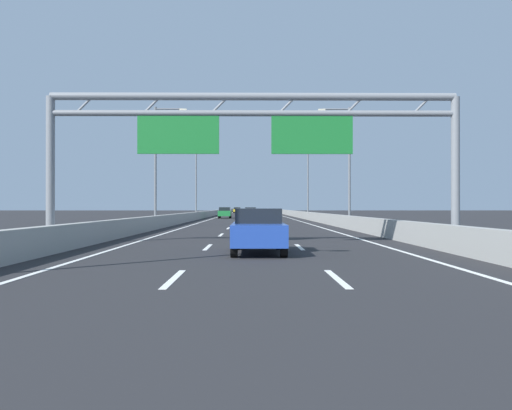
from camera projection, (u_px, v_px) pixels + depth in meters
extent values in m
plane|color=#262628|center=(252.00, 215.00, 99.03)|extent=(260.00, 260.00, 0.00)
cube|color=white|center=(174.00, 279.00, 11.52)|extent=(0.16, 3.00, 0.01)
cube|color=white|center=(208.00, 247.00, 20.52)|extent=(0.16, 3.00, 0.01)
cube|color=white|center=(221.00, 235.00, 29.52)|extent=(0.16, 3.00, 0.01)
cube|color=white|center=(228.00, 228.00, 38.52)|extent=(0.16, 3.00, 0.01)
cube|color=white|center=(233.00, 224.00, 47.52)|extent=(0.16, 3.00, 0.01)
cube|color=white|center=(236.00, 221.00, 56.52)|extent=(0.16, 3.00, 0.01)
cube|color=white|center=(238.00, 219.00, 65.52)|extent=(0.16, 3.00, 0.01)
cube|color=white|center=(239.00, 218.00, 74.52)|extent=(0.16, 3.00, 0.01)
cube|color=white|center=(241.00, 217.00, 83.52)|extent=(0.16, 3.00, 0.01)
cube|color=white|center=(242.00, 216.00, 92.52)|extent=(0.16, 3.00, 0.01)
cube|color=white|center=(243.00, 215.00, 101.52)|extent=(0.16, 3.00, 0.01)
cube|color=white|center=(243.00, 214.00, 110.52)|extent=(0.16, 3.00, 0.01)
cube|color=white|center=(244.00, 214.00, 119.52)|extent=(0.16, 3.00, 0.01)
cube|color=white|center=(244.00, 213.00, 128.52)|extent=(0.16, 3.00, 0.01)
cube|color=white|center=(245.00, 213.00, 137.51)|extent=(0.16, 3.00, 0.01)
cube|color=white|center=(245.00, 212.00, 146.51)|extent=(0.16, 3.00, 0.01)
cube|color=white|center=(246.00, 212.00, 155.51)|extent=(0.16, 3.00, 0.01)
cube|color=white|center=(337.00, 279.00, 11.55)|extent=(0.16, 3.00, 0.01)
cube|color=white|center=(300.00, 247.00, 20.55)|extent=(0.16, 3.00, 0.01)
cube|color=white|center=(285.00, 235.00, 29.55)|extent=(0.16, 3.00, 0.01)
cube|color=white|center=(277.00, 228.00, 38.55)|extent=(0.16, 3.00, 0.01)
cube|color=white|center=(272.00, 224.00, 47.55)|extent=(0.16, 3.00, 0.01)
cube|color=white|center=(269.00, 221.00, 56.55)|extent=(0.16, 3.00, 0.01)
cube|color=white|center=(267.00, 219.00, 65.55)|extent=(0.16, 3.00, 0.01)
cube|color=white|center=(265.00, 218.00, 74.55)|extent=(0.16, 3.00, 0.01)
cube|color=white|center=(263.00, 217.00, 83.55)|extent=(0.16, 3.00, 0.01)
cube|color=white|center=(262.00, 216.00, 92.55)|extent=(0.16, 3.00, 0.01)
cube|color=white|center=(261.00, 215.00, 101.55)|extent=(0.16, 3.00, 0.01)
cube|color=white|center=(260.00, 214.00, 110.55)|extent=(0.16, 3.00, 0.01)
cube|color=white|center=(260.00, 214.00, 119.55)|extent=(0.16, 3.00, 0.01)
cube|color=white|center=(259.00, 213.00, 128.55)|extent=(0.16, 3.00, 0.01)
cube|color=white|center=(259.00, 213.00, 137.55)|extent=(0.16, 3.00, 0.01)
cube|color=white|center=(258.00, 212.00, 146.55)|extent=(0.16, 3.00, 0.01)
cube|color=white|center=(258.00, 212.00, 155.55)|extent=(0.16, 3.00, 0.01)
cube|color=white|center=(220.00, 216.00, 86.99)|extent=(0.16, 176.00, 0.01)
cube|color=white|center=(284.00, 216.00, 87.08)|extent=(0.16, 176.00, 0.01)
cube|color=#9E9E99|center=(219.00, 212.00, 108.97)|extent=(0.45, 220.00, 0.95)
cube|color=#9E9E99|center=(285.00, 212.00, 109.09)|extent=(0.45, 220.00, 0.95)
cylinder|color=gray|center=(50.00, 171.00, 21.81)|extent=(0.36, 0.36, 6.20)
cylinder|color=gray|center=(455.00, 171.00, 21.95)|extent=(0.36, 0.36, 6.20)
cylinder|color=gray|center=(254.00, 97.00, 21.89)|extent=(16.93, 0.32, 0.32)
cylinder|color=gray|center=(254.00, 113.00, 21.89)|extent=(16.93, 0.26, 0.26)
cylinder|color=gray|center=(84.00, 105.00, 21.83)|extent=(0.74, 0.10, 0.74)
cylinder|color=gray|center=(152.00, 105.00, 21.85)|extent=(0.74, 0.10, 0.74)
cylinder|color=gray|center=(220.00, 105.00, 21.88)|extent=(0.74, 0.10, 0.74)
cylinder|color=gray|center=(287.00, 105.00, 21.90)|extent=(0.74, 0.10, 0.74)
cylinder|color=gray|center=(355.00, 105.00, 21.93)|extent=(0.74, 0.10, 0.74)
cylinder|color=gray|center=(422.00, 105.00, 21.95)|extent=(0.74, 0.10, 0.74)
cube|color=#19752D|center=(178.00, 135.00, 21.86)|extent=(3.40, 0.12, 1.60)
cube|color=#19752D|center=(312.00, 135.00, 21.91)|extent=(3.40, 0.12, 1.60)
cylinder|color=slate|center=(155.00, 167.00, 41.47)|extent=(0.20, 0.20, 9.50)
cylinder|color=slate|center=(169.00, 109.00, 41.49)|extent=(2.20, 0.12, 0.12)
cube|color=#F2EAC6|center=(183.00, 110.00, 41.50)|extent=(0.56, 0.28, 0.20)
cylinder|color=slate|center=(349.00, 167.00, 41.60)|extent=(0.20, 0.20, 9.50)
cylinder|color=slate|center=(336.00, 109.00, 41.61)|extent=(2.20, 0.12, 0.12)
cube|color=#F2EAC6|center=(322.00, 110.00, 41.60)|extent=(0.56, 0.28, 0.20)
cylinder|color=slate|center=(196.00, 184.00, 72.02)|extent=(0.20, 0.20, 9.50)
cylinder|color=slate|center=(204.00, 150.00, 72.04)|extent=(2.20, 0.12, 0.12)
cube|color=#F2EAC6|center=(212.00, 151.00, 72.05)|extent=(0.56, 0.28, 0.20)
cylinder|color=slate|center=(308.00, 184.00, 72.15)|extent=(0.20, 0.20, 9.50)
cylinder|color=slate|center=(300.00, 150.00, 72.16)|extent=(2.20, 0.12, 0.12)
cube|color=#F2EAC6|center=(292.00, 151.00, 72.15)|extent=(0.56, 0.28, 0.20)
cube|color=#1E7A38|center=(225.00, 213.00, 72.66)|extent=(1.71, 4.12, 0.71)
cube|color=black|center=(225.00, 209.00, 72.55)|extent=(1.51, 1.87, 0.50)
cylinder|color=black|center=(220.00, 216.00, 74.16)|extent=(0.22, 0.64, 0.64)
cylinder|color=black|center=(231.00, 216.00, 74.18)|extent=(0.22, 0.64, 0.64)
cylinder|color=black|center=(219.00, 216.00, 71.14)|extent=(0.22, 0.64, 0.64)
cylinder|color=black|center=(230.00, 216.00, 71.16)|extent=(0.22, 0.64, 0.64)
cube|color=#2347AD|center=(258.00, 234.00, 17.93)|extent=(1.78, 4.13, 0.70)
cube|color=black|center=(258.00, 216.00, 18.33)|extent=(1.57, 1.83, 0.51)
cylinder|color=black|center=(237.00, 241.00, 19.44)|extent=(0.22, 0.64, 0.64)
cylinder|color=black|center=(279.00, 241.00, 19.45)|extent=(0.22, 0.64, 0.64)
cylinder|color=black|center=(234.00, 247.00, 16.41)|extent=(0.22, 0.64, 0.64)
cylinder|color=black|center=(284.00, 247.00, 16.42)|extent=(0.22, 0.64, 0.64)
cube|color=black|center=(251.00, 213.00, 74.74)|extent=(1.76, 4.62, 0.66)
cube|color=black|center=(251.00, 209.00, 75.14)|extent=(1.55, 2.16, 0.52)
cylinder|color=black|center=(245.00, 215.00, 76.49)|extent=(0.22, 0.64, 0.64)
cylinder|color=black|center=(256.00, 215.00, 76.50)|extent=(0.22, 0.64, 0.64)
cylinder|color=black|center=(245.00, 216.00, 72.97)|extent=(0.22, 0.64, 0.64)
cylinder|color=black|center=(256.00, 216.00, 72.98)|extent=(0.22, 0.64, 0.64)
cube|color=yellow|center=(237.00, 210.00, 135.16)|extent=(1.89, 4.36, 0.61)
cube|color=black|center=(237.00, 208.00, 135.08)|extent=(1.66, 1.99, 0.53)
cylinder|color=black|center=(234.00, 212.00, 136.79)|extent=(0.22, 0.64, 0.64)
cylinder|color=black|center=(241.00, 212.00, 136.80)|extent=(0.22, 0.64, 0.64)
cylinder|color=black|center=(234.00, 212.00, 133.52)|extent=(0.22, 0.64, 0.64)
cylinder|color=black|center=(240.00, 212.00, 133.54)|extent=(0.22, 0.64, 0.64)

